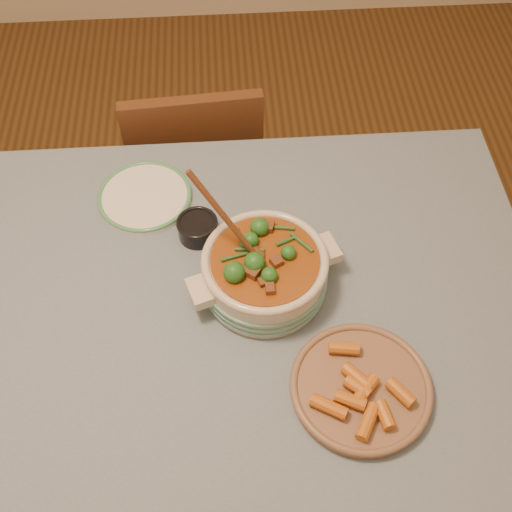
{
  "coord_description": "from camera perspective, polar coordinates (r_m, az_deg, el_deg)",
  "views": [
    {
      "loc": [
        0.16,
        -0.69,
        1.94
      ],
      "look_at": [
        0.21,
        0.1,
        0.85
      ],
      "focal_mm": 45.0,
      "sensor_mm": 36.0,
      "label": 1
    }
  ],
  "objects": [
    {
      "name": "chair_far",
      "position": [
        2.04,
        -5.27,
        7.83
      ],
      "size": [
        0.41,
        0.41,
        0.82
      ],
      "rotation": [
        0.0,
        0.0,
        3.21
      ],
      "color": "#562C1A",
      "rests_on": "floor"
    },
    {
      "name": "stew_casserole",
      "position": [
        1.35,
        0.76,
        -1.22
      ],
      "size": [
        0.34,
        0.33,
        0.32
      ],
      "rotation": [
        0.0,
        0.0,
        0.32
      ],
      "color": "beige",
      "rests_on": "dining_table"
    },
    {
      "name": "floor",
      "position": [
        2.06,
        -5.98,
        -16.56
      ],
      "size": [
        4.5,
        4.5,
        0.0
      ],
      "primitive_type": "plane",
      "color": "#442B13",
      "rests_on": "ground"
    },
    {
      "name": "dining_table",
      "position": [
        1.45,
        -8.21,
        -7.81
      ],
      "size": [
        1.68,
        1.08,
        0.76
      ],
      "color": "brown",
      "rests_on": "floor"
    },
    {
      "name": "fried_plate",
      "position": [
        1.29,
        9.32,
        -11.38
      ],
      "size": [
        0.32,
        0.32,
        0.05
      ],
      "rotation": [
        0.0,
        0.0,
        0.2
      ],
      "color": "brown",
      "rests_on": "dining_table"
    },
    {
      "name": "condiment_bowl",
      "position": [
        1.48,
        -5.22,
        2.55
      ],
      "size": [
        0.12,
        0.12,
        0.05
      ],
      "rotation": [
        0.0,
        0.0,
        0.41
      ],
      "color": "black",
      "rests_on": "dining_table"
    },
    {
      "name": "white_plate",
      "position": [
        1.58,
        -9.86,
        5.21
      ],
      "size": [
        0.25,
        0.25,
        0.02
      ],
      "rotation": [
        0.0,
        0.0,
        -0.14
      ],
      "color": "silver",
      "rests_on": "dining_table"
    }
  ]
}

